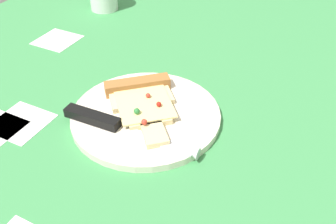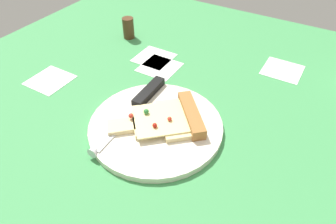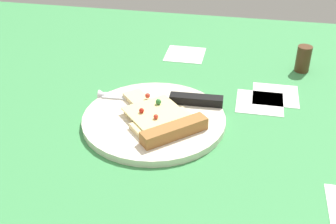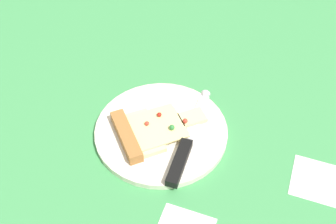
# 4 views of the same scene
# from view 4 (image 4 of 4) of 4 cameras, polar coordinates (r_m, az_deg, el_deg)

# --- Properties ---
(ground_plane) EXTENTS (1.34, 1.34, 0.03)m
(ground_plane) POSITION_cam_4_polar(r_m,az_deg,el_deg) (0.90, -5.14, 0.50)
(ground_plane) COLOR #3D8C4C
(ground_plane) RESTS_ON ground
(plate) EXTENTS (0.26, 0.26, 0.01)m
(plate) POSITION_cam_4_polar(r_m,az_deg,el_deg) (0.82, -0.92, -2.61)
(plate) COLOR silver
(plate) RESTS_ON ground_plane
(pizza_slice) EXTENTS (0.17, 0.18, 0.02)m
(pizza_slice) POSITION_cam_4_polar(r_m,az_deg,el_deg) (0.81, -2.66, -2.50)
(pizza_slice) COLOR beige
(pizza_slice) RESTS_ON plate
(knife) EXTENTS (0.24, 0.03, 0.02)m
(knife) POSITION_cam_4_polar(r_m,az_deg,el_deg) (0.79, 2.51, -4.31)
(knife) COLOR silver
(knife) RESTS_ON plate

